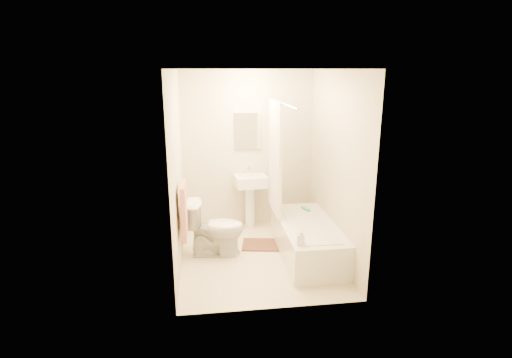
{
  "coord_description": "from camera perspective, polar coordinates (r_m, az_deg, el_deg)",
  "views": [
    {
      "loc": [
        -0.66,
        -4.78,
        2.39
      ],
      "look_at": [
        0.0,
        0.25,
        1.0
      ],
      "focal_mm": 28.0,
      "sensor_mm": 36.0,
      "label": 1
    }
  ],
  "objects": [
    {
      "name": "toilet_paper",
      "position": [
        5.19,
        -10.06,
        -3.93
      ],
      "size": [
        0.11,
        0.12,
        0.12
      ],
      "primitive_type": "cylinder",
      "rotation": [
        0.0,
        1.57,
        0.0
      ],
      "color": "white",
      "rests_on": "wall_left"
    },
    {
      "name": "sink",
      "position": [
        6.19,
        -0.82,
        -2.89
      ],
      "size": [
        0.5,
        0.42,
        0.91
      ],
      "primitive_type": null,
      "rotation": [
        0.0,
        0.0,
        0.1
      ],
      "color": "white",
      "rests_on": "floor"
    },
    {
      "name": "curtain_rod",
      "position": [
        4.99,
        3.71,
        10.8
      ],
      "size": [
        0.03,
        1.7,
        0.03
      ],
      "primitive_type": "cylinder",
      "rotation": [
        1.57,
        0.0,
        0.0
      ],
      "color": "silver",
      "rests_on": "wall_back"
    },
    {
      "name": "toilet",
      "position": [
        5.34,
        -5.8,
        -7.01
      ],
      "size": [
        0.78,
        0.49,
        0.73
      ],
      "primitive_type": "imported",
      "rotation": [
        0.0,
        0.0,
        1.48
      ],
      "color": "white",
      "rests_on": "floor"
    },
    {
      "name": "shower_curtain",
      "position": [
        5.5,
        2.76,
        3.0
      ],
      "size": [
        0.04,
        0.8,
        1.55
      ],
      "primitive_type": "cube",
      "color": "silver",
      "rests_on": "curtain_rod"
    },
    {
      "name": "soap_bottle",
      "position": [
        4.64,
        6.41,
        -8.26
      ],
      "size": [
        0.1,
        0.1,
        0.18
      ],
      "primitive_type": "imported",
      "rotation": [
        0.0,
        0.0,
        -0.2
      ],
      "color": "white",
      "rests_on": "bathtub"
    },
    {
      "name": "scrub_brush",
      "position": [
        5.76,
        7.12,
        -4.29
      ],
      "size": [
        0.1,
        0.19,
        0.04
      ],
      "primitive_type": "cube",
      "rotation": [
        0.0,
        0.0,
        0.29
      ],
      "color": "#2FB273",
      "rests_on": "bathtub"
    },
    {
      "name": "towel_bar",
      "position": [
        4.72,
        -10.82,
        -0.82
      ],
      "size": [
        0.02,
        0.6,
        0.02
      ],
      "primitive_type": "cylinder",
      "rotation": [
        1.57,
        0.0,
        0.0
      ],
      "color": "silver",
      "rests_on": "wall_left"
    },
    {
      "name": "bathtub",
      "position": [
        5.39,
        7.34,
        -8.52
      ],
      "size": [
        0.7,
        1.6,
        0.45
      ],
      "primitive_type": null,
      "color": "silver",
      "rests_on": "floor"
    },
    {
      "name": "wall_back",
      "position": [
        6.14,
        -1.16,
        4.13
      ],
      "size": [
        2.0,
        0.02,
        2.4
      ],
      "primitive_type": "cube",
      "color": "beige",
      "rests_on": "ground"
    },
    {
      "name": "wall_left",
      "position": [
        4.94,
        -11.19,
        1.08
      ],
      "size": [
        0.02,
        2.4,
        2.4
      ],
      "primitive_type": "cube",
      "color": "beige",
      "rests_on": "ground"
    },
    {
      "name": "towel",
      "position": [
        4.82,
        -10.27,
        -4.47
      ],
      "size": [
        0.06,
        0.45,
        0.66
      ],
      "primitive_type": "cube",
      "color": "#CC7266",
      "rests_on": "towel_bar"
    },
    {
      "name": "mirror",
      "position": [
        6.07,
        -1.16,
        6.87
      ],
      "size": [
        0.4,
        0.03,
        0.55
      ],
      "primitive_type": "cube",
      "color": "white",
      "rests_on": "wall_back"
    },
    {
      "name": "floor",
      "position": [
        5.39,
        0.35,
        -11.02
      ],
      "size": [
        2.4,
        2.4,
        0.0
      ],
      "primitive_type": "plane",
      "color": "beige",
      "rests_on": "ground"
    },
    {
      "name": "wall_right",
      "position": [
        5.2,
        11.36,
        1.78
      ],
      "size": [
        0.02,
        2.4,
        2.4
      ],
      "primitive_type": "cube",
      "color": "beige",
      "rests_on": "ground"
    },
    {
      "name": "ceiling",
      "position": [
        4.83,
        0.4,
        15.43
      ],
      "size": [
        2.4,
        2.4,
        0.0
      ],
      "primitive_type": "plane",
      "color": "white",
      "rests_on": "ground"
    },
    {
      "name": "bath_mat",
      "position": [
        5.7,
        0.89,
        -9.36
      ],
      "size": [
        0.61,
        0.5,
        0.02
      ],
      "primitive_type": "cube",
      "rotation": [
        0.0,
        0.0,
        -0.16
      ],
      "color": "#481F1B",
      "rests_on": "floor"
    }
  ]
}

